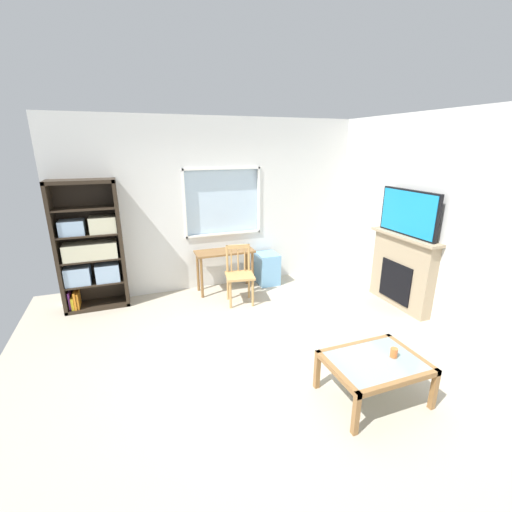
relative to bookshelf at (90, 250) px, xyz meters
The scene contains 11 objects.
ground 3.00m from the bookshelf, 46.93° to the right, with size 5.94×5.65×0.02m, color #B2A893.
wall_back_with_window 2.02m from the bookshelf, ahead, with size 4.94×0.15×2.79m.
wall_right 4.97m from the bookshelf, 24.98° to the right, with size 0.12×4.85×2.79m, color silver.
bookshelf is the anchor object (origin of this frame).
desk_under_window 2.02m from the bookshelf, ahead, with size 0.96×0.40×0.70m.
wooden_chair 2.21m from the bookshelf, 16.73° to the right, with size 0.48×0.46×0.90m.
plastic_drawer_unit 2.85m from the bookshelf, ahead, with size 0.35×0.40×0.55m, color #72ADDB.
fireplace 4.62m from the bookshelf, 20.16° to the right, with size 0.26×1.21×1.11m.
tv 4.62m from the bookshelf, 20.23° to the right, with size 0.06×1.04×0.65m.
coffee_table 4.12m from the bookshelf, 50.32° to the right, with size 0.91×0.69×0.42m.
sippy_cup 4.25m from the bookshelf, 48.36° to the right, with size 0.07×0.07×0.09m, color orange.
Camera 1 is at (-1.39, -3.29, 2.36)m, focal length 24.31 mm.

